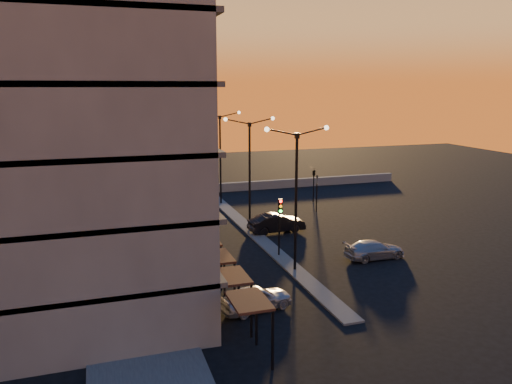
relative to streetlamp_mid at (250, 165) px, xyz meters
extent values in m
plane|color=black|center=(0.00, -10.00, -5.59)|extent=(120.00, 120.00, 0.00)
cube|color=#4B4B49|center=(-10.50, -6.00, -5.53)|extent=(5.00, 40.00, 0.12)
cube|color=#4B4B49|center=(0.00, 0.00, -5.53)|extent=(1.20, 36.00, 0.12)
cube|color=slate|center=(2.00, 16.00, -5.09)|extent=(44.00, 0.50, 1.00)
cylinder|color=#6A655D|center=(-14.00, -8.00, 6.91)|extent=(14.00, 14.00, 25.00)
cube|color=#6A655D|center=(-14.00, -13.00, 6.91)|extent=(14.00, 10.00, 25.00)
cylinder|color=black|center=(-14.00, -8.00, -3.99)|extent=(14.16, 14.16, 2.40)
cube|color=black|center=(-6.80, -12.00, -1.99)|extent=(0.15, 3.20, 1.20)
cylinder|color=black|center=(0.00, -10.00, -1.09)|extent=(0.18, 0.18, 9.00)
cube|color=black|center=(0.00, -10.00, 3.31)|extent=(0.25, 0.25, 0.35)
sphere|color=#FFE5B2|center=(-2.00, -10.00, 3.76)|extent=(0.32, 0.32, 0.32)
sphere|color=#FFE5B2|center=(2.00, -10.00, 3.76)|extent=(0.32, 0.32, 0.32)
cylinder|color=black|center=(0.00, 0.00, -1.09)|extent=(0.18, 0.18, 9.00)
cube|color=black|center=(0.00, 0.00, 3.31)|extent=(0.25, 0.25, 0.35)
sphere|color=#FFE5B2|center=(-2.00, 0.00, 3.76)|extent=(0.32, 0.32, 0.32)
sphere|color=#FFE5B2|center=(2.00, 0.00, 3.76)|extent=(0.32, 0.32, 0.32)
cylinder|color=black|center=(0.00, 10.00, -1.09)|extent=(0.18, 0.18, 9.00)
cube|color=black|center=(0.00, 10.00, 3.31)|extent=(0.25, 0.25, 0.35)
sphere|color=#FFE5B2|center=(-2.00, 10.00, 3.76)|extent=(0.32, 0.32, 0.32)
sphere|color=#FFE5B2|center=(2.00, 10.00, 3.76)|extent=(0.32, 0.32, 0.32)
cylinder|color=black|center=(0.00, -7.00, -3.99)|extent=(0.12, 0.12, 3.20)
cube|color=black|center=(0.00, -7.18, -1.84)|extent=(0.28, 0.16, 1.00)
sphere|color=#FF0C05|center=(0.00, -7.28, -1.49)|extent=(0.20, 0.20, 0.20)
sphere|color=orange|center=(0.00, -7.28, -1.84)|extent=(0.20, 0.20, 0.20)
sphere|color=#0CFF26|center=(0.00, -7.28, -2.19)|extent=(0.20, 0.20, 0.20)
cylinder|color=black|center=(8.00, 4.00, -4.19)|extent=(0.12, 0.12, 2.80)
imported|color=black|center=(8.00, 4.00, -2.39)|extent=(0.13, 0.16, 0.80)
cylinder|color=black|center=(9.50, 8.00, -4.19)|extent=(0.12, 0.12, 2.80)
imported|color=black|center=(9.50, 8.00, -2.39)|extent=(0.42, 1.99, 0.80)
imported|color=#AEB0B6|center=(-4.28, -14.82, -4.90)|extent=(4.28, 2.40, 1.38)
imported|color=black|center=(1.96, -1.23, -4.81)|extent=(4.80, 1.90, 1.56)
imported|color=#9CA0A4|center=(6.29, -9.46, -4.95)|extent=(4.44, 1.89, 1.28)
camera|label=1|loc=(-12.05, -38.79, 6.31)|focal=35.00mm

